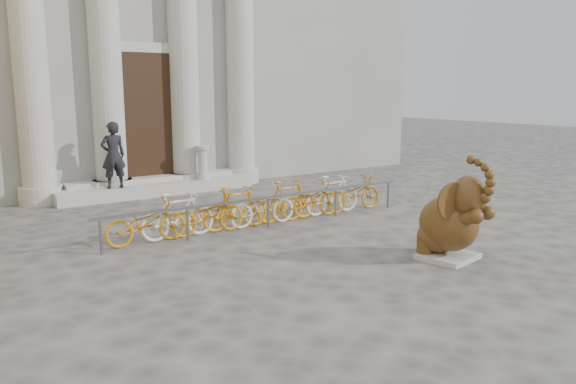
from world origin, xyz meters
TOP-DOWN VIEW (x-y plane):
  - ground at (0.00, 0.00)m, footprint 80.00×80.00m
  - classical_building at (0.00, 14.93)m, footprint 22.00×10.70m
  - entrance_steps at (0.00, 9.40)m, footprint 6.00×1.20m
  - elephant_statue at (2.02, -0.04)m, footprint 1.30×1.53m
  - bike_rack at (0.54, 4.19)m, footprint 8.00×0.53m
  - pedestrian at (-1.36, 9.05)m, footprint 0.69×0.45m
  - balustrade_post at (1.41, 9.10)m, footprint 0.43×0.43m

SIDE VIEW (x-z plane):
  - ground at x=0.00m, z-range 0.00..0.00m
  - entrance_steps at x=0.00m, z-range 0.00..0.36m
  - bike_rack at x=0.54m, z-range 0.00..1.00m
  - elephant_statue at x=2.02m, z-range -0.27..1.70m
  - balustrade_post at x=1.41m, z-range 0.32..1.36m
  - pedestrian at x=-1.36m, z-range 0.36..2.24m
  - classical_building at x=0.00m, z-range -0.02..11.98m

